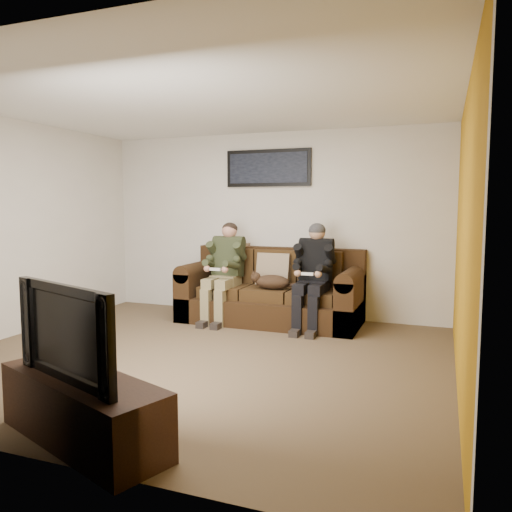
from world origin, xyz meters
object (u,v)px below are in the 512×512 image
at_px(television, 80,330).
at_px(person_left, 225,265).
at_px(cat, 271,282).
at_px(tv_stand, 83,409).
at_px(sofa, 272,294).
at_px(framed_poster, 268,168).
at_px(person_right, 314,269).

bearing_deg(television, person_left, 119.55).
xyz_separation_m(cat, tv_stand, (-0.11, -3.52, -0.36)).
bearing_deg(sofa, tv_stand, -90.64).
bearing_deg(framed_poster, sofa, -62.25).
height_order(cat, tv_stand, cat).
bearing_deg(television, framed_poster, 112.54).
height_order(person_left, cat, person_left).
xyz_separation_m(person_right, cat, (-0.55, -0.06, -0.18)).
relative_size(person_right, cat, 2.04).
xyz_separation_m(person_right, television, (-0.66, -3.58, -0.01)).
bearing_deg(person_right, sofa, 161.99).
xyz_separation_m(person_left, cat, (0.69, -0.06, -0.18)).
distance_m(person_left, person_right, 1.24).
bearing_deg(television, sofa, 109.73).
bearing_deg(person_right, framed_poster, 144.68).
bearing_deg(cat, tv_stand, -91.79).
bearing_deg(cat, person_left, 174.76).
distance_m(tv_stand, television, 0.54).
xyz_separation_m(person_left, framed_poster, (0.42, 0.58, 1.34)).
bearing_deg(person_left, framed_poster, 54.12).
height_order(person_left, framed_poster, framed_poster).
bearing_deg(person_left, sofa, 18.04).
height_order(cat, television, television).
height_order(person_left, television, person_left).
bearing_deg(framed_poster, person_right, -35.32).
bearing_deg(tv_stand, sofa, 109.73).
relative_size(person_left, cat, 2.03).
distance_m(person_right, framed_poster, 1.67).
xyz_separation_m(tv_stand, television, (0.00, 0.00, 0.54)).
xyz_separation_m(person_left, television, (0.58, -3.58, -0.00)).
bearing_deg(tv_stand, person_right, 99.88).
relative_size(cat, framed_poster, 0.53).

